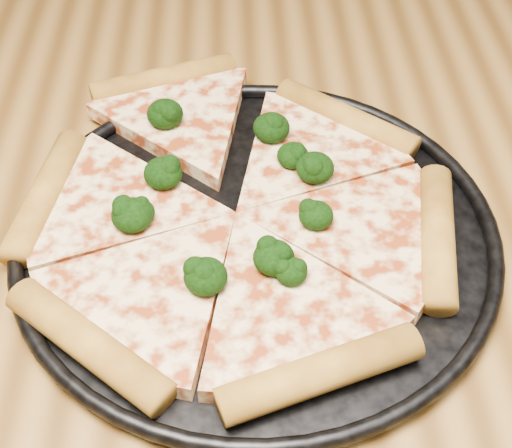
{
  "coord_description": "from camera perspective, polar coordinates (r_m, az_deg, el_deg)",
  "views": [
    {
      "loc": [
        -0.0,
        -0.37,
        1.14
      ],
      "look_at": [
        0.01,
        -0.0,
        0.77
      ],
      "focal_mm": 51.56,
      "sensor_mm": 36.0,
      "label": 1
    }
  ],
  "objects": [
    {
      "name": "dining_table",
      "position": [
        0.6,
        -1.23,
        -6.87
      ],
      "size": [
        1.2,
        0.9,
        0.75
      ],
      "color": "olive",
      "rests_on": "ground"
    },
    {
      "name": "pizza_pan",
      "position": [
        0.52,
        0.0,
        -0.64
      ],
      "size": [
        0.35,
        0.35,
        0.02
      ],
      "color": "black",
      "rests_on": "dining_table"
    },
    {
      "name": "pizza",
      "position": [
        0.53,
        -1.8,
        1.17
      ],
      "size": [
        0.33,
        0.37,
        0.02
      ],
      "rotation": [
        0.0,
        0.0,
        0.34
      ],
      "color": "#FFD99C",
      "rests_on": "pizza_pan"
    },
    {
      "name": "broccoli_florets",
      "position": [
        0.53,
        -2.19,
        2.75
      ],
      "size": [
        0.16,
        0.2,
        0.02
      ],
      "color": "black",
      "rests_on": "pizza"
    }
  ]
}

